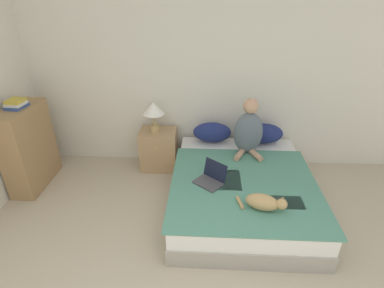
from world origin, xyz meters
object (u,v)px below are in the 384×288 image
at_px(laptop_open, 211,178).
at_px(book_stack_top, 16,104).
at_px(table_lamp, 154,110).
at_px(pillow_near, 212,132).
at_px(person_sitting, 248,130).
at_px(cat_tabby, 265,202).
at_px(bed, 241,190).
at_px(pillow_far, 264,133).
at_px(bookshelf, 29,148).
at_px(nightstand, 159,149).

xyz_separation_m(laptop_open, book_stack_top, (-2.25, 0.46, 0.63)).
bearing_deg(table_lamp, laptop_open, -51.08).
bearing_deg(table_lamp, pillow_near, 2.44).
relative_size(person_sitting, table_lamp, 1.75).
distance_m(person_sitting, cat_tabby, 1.12).
distance_m(table_lamp, book_stack_top, 1.59).
bearing_deg(bed, laptop_open, -156.04).
bearing_deg(cat_tabby, pillow_far, 98.05).
bearing_deg(bookshelf, table_lamp, 17.34).
relative_size(pillow_near, book_stack_top, 2.06).
distance_m(laptop_open, table_lamp, 1.26).
relative_size(laptop_open, bookshelf, 0.36).
distance_m(bed, laptop_open, 0.47).
bearing_deg(table_lamp, bed, -34.63).
xyz_separation_m(pillow_near, person_sitting, (0.44, -0.28, 0.17)).
xyz_separation_m(bed, person_sitting, (0.10, 0.52, 0.52)).
relative_size(person_sitting, laptop_open, 1.90).
height_order(person_sitting, table_lamp, person_sitting).
height_order(person_sitting, nightstand, person_sitting).
bearing_deg(laptop_open, table_lamp, 168.04).
relative_size(bed, cat_tabby, 4.17).
xyz_separation_m(table_lamp, book_stack_top, (-1.50, -0.47, 0.23)).
bearing_deg(bed, cat_tabby, -76.01).
distance_m(person_sitting, book_stack_top, 2.75).
distance_m(pillow_near, nightstand, 0.78).
distance_m(nightstand, bookshelf, 1.63).
bearing_deg(table_lamp, nightstand, 3.88).
xyz_separation_m(person_sitting, bookshelf, (-2.72, -0.22, -0.20)).
bearing_deg(person_sitting, pillow_near, 147.23).
bearing_deg(laptop_open, cat_tabby, -0.27).
height_order(pillow_near, bookshelf, bookshelf).
bearing_deg(nightstand, bed, -35.69).
height_order(pillow_far, laptop_open, pillow_far).
distance_m(cat_tabby, bookshelf, 2.90).
relative_size(cat_tabby, book_stack_top, 1.85).
distance_m(table_lamp, bookshelf, 1.61).
bearing_deg(laptop_open, book_stack_top, -152.45).
xyz_separation_m(cat_tabby, table_lamp, (-1.26, 1.35, 0.37)).
distance_m(bed, person_sitting, 0.74).
bearing_deg(book_stack_top, bookshelf, -169.72).
bearing_deg(pillow_far, bed, -113.20).
xyz_separation_m(nightstand, bookshelf, (-1.54, -0.47, 0.24)).
relative_size(table_lamp, book_stack_top, 1.65).
distance_m(cat_tabby, laptop_open, 0.66).
relative_size(nightstand, book_stack_top, 2.28).
bearing_deg(cat_tabby, bed, 120.30).
xyz_separation_m(nightstand, book_stack_top, (-1.54, -0.47, 0.81)).
height_order(person_sitting, laptop_open, person_sitting).
relative_size(pillow_far, bookshelf, 0.49).
bearing_deg(book_stack_top, table_lamp, 17.35).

